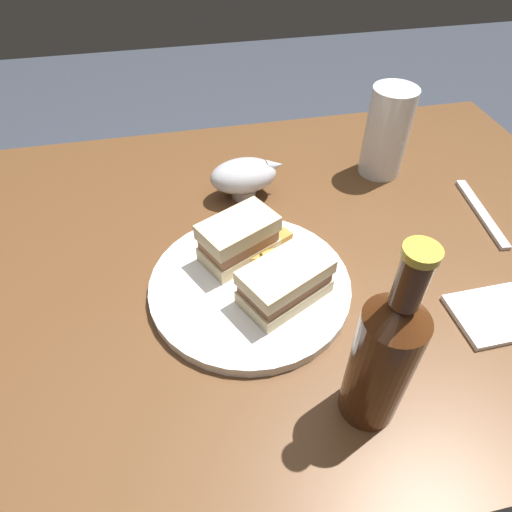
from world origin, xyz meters
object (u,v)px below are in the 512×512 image
plate (250,285)px  fork (481,213)px  cider_bottle (383,357)px  napkin (494,315)px  sandwich_half_left (285,282)px  pint_glass (385,138)px  sandwich_half_right (239,239)px  gravy_boat (245,176)px

plate → fork: bearing=-168.6°
cider_bottle → napkin: 0.25m
sandwich_half_left → cider_bottle: 0.18m
plate → pint_glass: (-0.30, -0.24, 0.06)m
sandwich_half_right → pint_glass: (-0.31, -0.19, 0.02)m
sandwich_half_right → fork: size_ratio=0.70×
gravy_boat → cider_bottle: size_ratio=0.52×
sandwich_half_right → sandwich_half_left: bearing=116.9°
sandwich_half_left → fork: 0.40m
pint_glass → cider_bottle: (0.20, 0.45, 0.03)m
sandwich_half_right → gravy_boat: sandwich_half_right is taller
plate → pint_glass: pint_glass is taller
pint_glass → plate: bearing=39.1°
plate → napkin: size_ratio=2.60×
gravy_boat → fork: gravy_boat is taller
sandwich_half_right → gravy_boat: (-0.04, -0.16, -0.01)m
napkin → sandwich_half_left: bearing=-16.3°
plate → gravy_boat: (-0.04, -0.22, 0.03)m
plate → fork: size_ratio=1.59×
pint_glass → gravy_boat: 0.27m
fork → napkin: bearing=-20.1°
napkin → gravy_boat: bearing=-50.2°
napkin → fork: bearing=-117.4°
sandwich_half_left → sandwich_half_right: bearing=-63.1°
fork → gravy_boat: bearing=-101.9°
sandwich_half_right → fork: sandwich_half_right is taller
sandwich_half_left → gravy_boat: 0.26m
pint_glass → fork: size_ratio=0.90×
sandwich_half_right → cider_bottle: (-0.10, 0.26, 0.05)m
sandwich_half_right → napkin: 0.37m
sandwich_half_left → fork: bearing=-162.2°
sandwich_half_right → gravy_boat: size_ratio=0.97×
sandwich_half_right → cider_bottle: cider_bottle is taller
sandwich_half_left → napkin: bearing=163.7°
plate → cider_bottle: bearing=115.7°
sandwich_half_right → fork: 0.43m
napkin → sandwich_half_right: bearing=-28.1°
sandwich_half_right → napkin: sandwich_half_right is taller
pint_glass → gravy_boat: (0.26, 0.02, -0.03)m
cider_bottle → fork: size_ratio=1.40×
pint_glass → fork: (-0.12, 0.16, -0.07)m
plate → pint_glass: 0.39m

